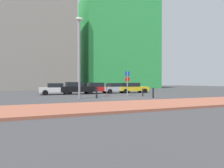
{
  "coord_description": "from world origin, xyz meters",
  "views": [
    {
      "loc": [
        -7.73,
        -16.28,
        1.55
      ],
      "look_at": [
        -0.4,
        3.06,
        1.36
      ],
      "focal_mm": 29.1,
      "sensor_mm": 36.0,
      "label": 1
    }
  ],
  "objects_px": {
    "traffic_bollard_mid": "(143,92)",
    "traffic_bollard_far": "(153,93)",
    "parked_car_black": "(77,88)",
    "parked_car_silver": "(116,88)",
    "parked_car_yellow": "(132,88)",
    "street_lamp": "(79,51)",
    "parking_meter": "(107,88)",
    "parked_car_red": "(97,88)",
    "traffic_bollard_near": "(97,93)",
    "parked_car_white": "(56,89)",
    "parking_sign_post": "(127,80)"
  },
  "relations": [
    {
      "from": "traffic_bollard_mid",
      "to": "traffic_bollard_far",
      "type": "height_order",
      "value": "traffic_bollard_far"
    },
    {
      "from": "parked_car_black",
      "to": "parked_car_silver",
      "type": "bearing_deg",
      "value": 2.44
    },
    {
      "from": "parked_car_yellow",
      "to": "street_lamp",
      "type": "bearing_deg",
      "value": -143.28
    },
    {
      "from": "parking_meter",
      "to": "street_lamp",
      "type": "bearing_deg",
      "value": -166.0
    },
    {
      "from": "parked_car_red",
      "to": "traffic_bollard_near",
      "type": "height_order",
      "value": "parked_car_red"
    },
    {
      "from": "parked_car_silver",
      "to": "traffic_bollard_far",
      "type": "distance_m",
      "value": 8.75
    },
    {
      "from": "parked_car_silver",
      "to": "traffic_bollard_mid",
      "type": "height_order",
      "value": "parked_car_silver"
    },
    {
      "from": "parked_car_yellow",
      "to": "traffic_bollard_mid",
      "type": "distance_m",
      "value": 6.65
    },
    {
      "from": "traffic_bollard_near",
      "to": "traffic_bollard_mid",
      "type": "height_order",
      "value": "traffic_bollard_near"
    },
    {
      "from": "parked_car_yellow",
      "to": "parked_car_white",
      "type": "bearing_deg",
      "value": -179.81
    },
    {
      "from": "parked_car_silver",
      "to": "parked_car_red",
      "type": "bearing_deg",
      "value": 173.42
    },
    {
      "from": "parking_meter",
      "to": "traffic_bollard_far",
      "type": "xyz_separation_m",
      "value": [
        4.04,
        -2.51,
        -0.41
      ]
    },
    {
      "from": "parking_meter",
      "to": "street_lamp",
      "type": "height_order",
      "value": "street_lamp"
    },
    {
      "from": "parking_sign_post",
      "to": "parking_meter",
      "type": "xyz_separation_m",
      "value": [
        -2.86,
        -0.98,
        -0.87
      ]
    },
    {
      "from": "parking_sign_post",
      "to": "traffic_bollard_far",
      "type": "xyz_separation_m",
      "value": [
        1.18,
        -3.49,
        -1.29
      ]
    },
    {
      "from": "traffic_bollard_mid",
      "to": "parked_car_red",
      "type": "bearing_deg",
      "value": 116.29
    },
    {
      "from": "parked_car_black",
      "to": "parking_sign_post",
      "type": "bearing_deg",
      "value": -45.15
    },
    {
      "from": "parking_meter",
      "to": "street_lamp",
      "type": "distance_m",
      "value": 4.74
    },
    {
      "from": "parked_car_white",
      "to": "traffic_bollard_mid",
      "type": "relative_size",
      "value": 4.91
    },
    {
      "from": "parked_car_red",
      "to": "parking_meter",
      "type": "height_order",
      "value": "parked_car_red"
    },
    {
      "from": "parked_car_white",
      "to": "parking_meter",
      "type": "height_order",
      "value": "parked_car_white"
    },
    {
      "from": "parked_car_white",
      "to": "street_lamp",
      "type": "height_order",
      "value": "street_lamp"
    },
    {
      "from": "parked_car_red",
      "to": "parking_meter",
      "type": "relative_size",
      "value": 2.93
    },
    {
      "from": "parked_car_red",
      "to": "parked_car_silver",
      "type": "distance_m",
      "value": 2.85
    },
    {
      "from": "parking_sign_post",
      "to": "parking_meter",
      "type": "relative_size",
      "value": 2.02
    },
    {
      "from": "traffic_bollard_near",
      "to": "traffic_bollard_far",
      "type": "height_order",
      "value": "traffic_bollard_near"
    },
    {
      "from": "parked_car_black",
      "to": "traffic_bollard_near",
      "type": "distance_m",
      "value": 7.03
    },
    {
      "from": "street_lamp",
      "to": "traffic_bollard_far",
      "type": "height_order",
      "value": "street_lamp"
    },
    {
      "from": "parked_car_black",
      "to": "parked_car_red",
      "type": "distance_m",
      "value": 2.93
    },
    {
      "from": "traffic_bollard_far",
      "to": "parked_car_white",
      "type": "bearing_deg",
      "value": 135.69
    },
    {
      "from": "parking_sign_post",
      "to": "parked_car_silver",
      "type": "bearing_deg",
      "value": 82.16
    },
    {
      "from": "parked_car_black",
      "to": "parking_meter",
      "type": "xyz_separation_m",
      "value": [
        2.12,
        -5.98,
        0.09
      ]
    },
    {
      "from": "traffic_bollard_mid",
      "to": "parked_car_white",
      "type": "bearing_deg",
      "value": 144.44
    },
    {
      "from": "parked_car_black",
      "to": "parking_sign_post",
      "type": "xyz_separation_m",
      "value": [
        4.98,
        -5.0,
        0.97
      ]
    },
    {
      "from": "traffic_bollard_far",
      "to": "parking_meter",
      "type": "bearing_deg",
      "value": 148.14
    },
    {
      "from": "parked_car_red",
      "to": "street_lamp",
      "type": "height_order",
      "value": "street_lamp"
    },
    {
      "from": "parked_car_yellow",
      "to": "traffic_bollard_far",
      "type": "relative_size",
      "value": 4.59
    },
    {
      "from": "street_lamp",
      "to": "traffic_bollard_far",
      "type": "distance_m",
      "value": 8.29
    },
    {
      "from": "parked_car_silver",
      "to": "parked_car_black",
      "type": "bearing_deg",
      "value": -177.56
    },
    {
      "from": "parked_car_yellow",
      "to": "traffic_bollard_near",
      "type": "relative_size",
      "value": 4.21
    },
    {
      "from": "parking_sign_post",
      "to": "traffic_bollard_far",
      "type": "relative_size",
      "value": 2.85
    },
    {
      "from": "street_lamp",
      "to": "traffic_bollard_mid",
      "type": "bearing_deg",
      "value": 3.6
    },
    {
      "from": "parking_sign_post",
      "to": "parking_meter",
      "type": "bearing_deg",
      "value": -161.12
    },
    {
      "from": "parked_car_yellow",
      "to": "traffic_bollard_near",
      "type": "xyz_separation_m",
      "value": [
        -7.49,
        -7.05,
        -0.23
      ]
    },
    {
      "from": "parking_sign_post",
      "to": "traffic_bollard_mid",
      "type": "bearing_deg",
      "value": -45.02
    },
    {
      "from": "parked_car_black",
      "to": "parking_meter",
      "type": "bearing_deg",
      "value": -70.51
    },
    {
      "from": "parking_sign_post",
      "to": "traffic_bollard_far",
      "type": "distance_m",
      "value": 3.9
    },
    {
      "from": "parked_car_silver",
      "to": "parking_sign_post",
      "type": "xyz_separation_m",
      "value": [
        -0.72,
        -5.25,
        1.03
      ]
    },
    {
      "from": "street_lamp",
      "to": "traffic_bollard_near",
      "type": "xyz_separation_m",
      "value": [
        1.62,
        -0.26,
        -3.94
      ]
    },
    {
      "from": "parking_sign_post",
      "to": "street_lamp",
      "type": "xyz_separation_m",
      "value": [
        -5.88,
        -1.73,
        2.7
      ]
    }
  ]
}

